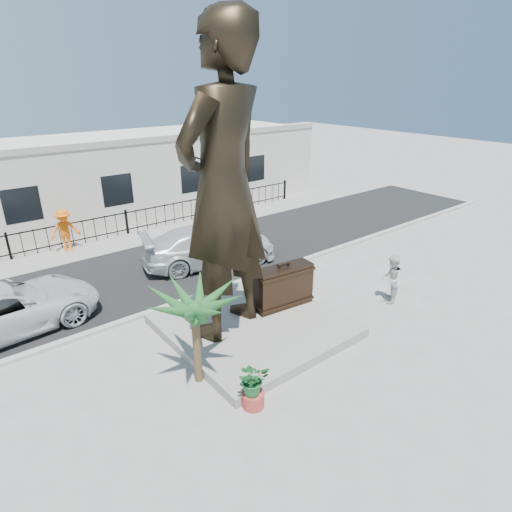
{
  "coord_description": "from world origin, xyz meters",
  "views": [
    {
      "loc": [
        -7.84,
        -7.89,
        7.61
      ],
      "look_at": [
        0.0,
        2.0,
        2.3
      ],
      "focal_mm": 30.0,
      "sensor_mm": 36.0,
      "label": 1
    }
  ],
  "objects_px": {
    "statue": "(223,187)",
    "tourist": "(391,279)",
    "suitcase": "(283,286)",
    "car_white": "(6,309)"
  },
  "relations": [
    {
      "from": "statue",
      "to": "tourist",
      "type": "relative_size",
      "value": 5.02
    },
    {
      "from": "statue",
      "to": "car_white",
      "type": "height_order",
      "value": "statue"
    },
    {
      "from": "statue",
      "to": "suitcase",
      "type": "xyz_separation_m",
      "value": [
        2.27,
        -0.09,
        -3.75
      ]
    },
    {
      "from": "statue",
      "to": "suitcase",
      "type": "relative_size",
      "value": 4.34
    },
    {
      "from": "car_white",
      "to": "statue",
      "type": "bearing_deg",
      "value": -134.78
    },
    {
      "from": "tourist",
      "to": "car_white",
      "type": "xyz_separation_m",
      "value": [
        -11.25,
        6.42,
        -0.09
      ]
    },
    {
      "from": "suitcase",
      "to": "tourist",
      "type": "relative_size",
      "value": 1.16
    },
    {
      "from": "statue",
      "to": "car_white",
      "type": "bearing_deg",
      "value": -57.37
    },
    {
      "from": "tourist",
      "to": "car_white",
      "type": "height_order",
      "value": "tourist"
    },
    {
      "from": "suitcase",
      "to": "tourist",
      "type": "xyz_separation_m",
      "value": [
        3.59,
        -1.8,
        -0.14
      ]
    }
  ]
}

